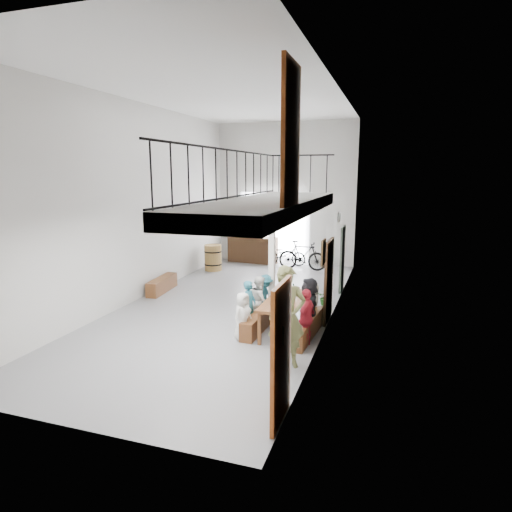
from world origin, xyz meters
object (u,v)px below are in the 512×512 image
(bench_inner, at_px, (260,320))
(side_bench, at_px, (162,285))
(bicycle_near, at_px, (285,254))
(tasting_table, at_px, (285,303))
(host_standing, at_px, (287,317))
(serving_counter, at_px, (253,250))
(oak_barrel, at_px, (213,258))

(bench_inner, relative_size, side_bench, 1.19)
(bicycle_near, bearing_deg, tasting_table, -167.78)
(host_standing, bearing_deg, tasting_table, 80.46)
(side_bench, bearing_deg, bench_inner, -29.21)
(tasting_table, xyz_separation_m, serving_counter, (-3.12, 7.12, -0.18))
(serving_counter, height_order, host_standing, host_standing)
(bench_inner, xyz_separation_m, oak_barrel, (-3.47, 5.28, 0.27))
(side_bench, distance_m, serving_counter, 5.13)
(tasting_table, height_order, bicycle_near, bicycle_near)
(side_bench, xyz_separation_m, oak_barrel, (0.32, 3.16, 0.26))
(bench_inner, bearing_deg, tasting_table, -2.14)
(serving_counter, bearing_deg, bench_inner, -65.99)
(side_bench, bearing_deg, host_standing, -38.14)
(side_bench, height_order, serving_counter, serving_counter)
(tasting_table, bearing_deg, bench_inner, 175.31)
(tasting_table, relative_size, host_standing, 1.01)
(tasting_table, distance_m, serving_counter, 7.78)
(side_bench, height_order, host_standing, host_standing)
(tasting_table, distance_m, oak_barrel, 6.71)
(serving_counter, height_order, bicycle_near, serving_counter)
(bench_inner, bearing_deg, side_bench, 153.05)
(oak_barrel, height_order, bicycle_near, oak_barrel)
(oak_barrel, relative_size, serving_counter, 0.48)
(serving_counter, bearing_deg, host_standing, -63.40)
(serving_counter, relative_size, host_standing, 1.03)
(tasting_table, height_order, bench_inner, tasting_table)
(bicycle_near, bearing_deg, bench_inner, -172.47)
(oak_barrel, distance_m, bicycle_near, 2.86)
(tasting_table, xyz_separation_m, host_standing, (0.45, -1.64, 0.26))
(tasting_table, height_order, host_standing, host_standing)
(bench_inner, height_order, side_bench, side_bench)
(bench_inner, bearing_deg, oak_barrel, 125.55)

